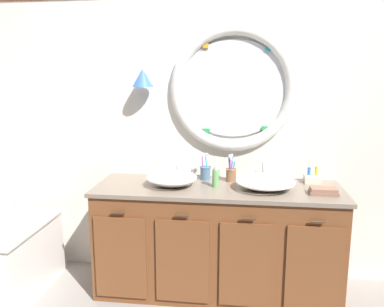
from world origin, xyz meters
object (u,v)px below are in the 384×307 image
at_px(toothbrush_holder_right, 231,174).
at_px(folded_hand_towel, 324,191).
at_px(sink_basin_left, 172,178).
at_px(toiletry_basket, 312,178).
at_px(toothbrush_holder_left, 205,172).
at_px(soap_dispenser, 216,178).
at_px(sink_basin_right, 265,182).

height_order(toothbrush_holder_right, folded_hand_towel, toothbrush_holder_right).
distance_m(sink_basin_left, toothbrush_holder_right, 0.48).
bearing_deg(toiletry_basket, toothbrush_holder_left, -178.96).
distance_m(toothbrush_holder_right, soap_dispenser, 0.21).
bearing_deg(sink_basin_right, soap_dispenser, 177.31).
bearing_deg(toothbrush_holder_right, folded_hand_towel, -21.95).
height_order(sink_basin_left, toothbrush_holder_left, toothbrush_holder_left).
bearing_deg(toothbrush_holder_right, toiletry_basket, 3.64).
xyz_separation_m(sink_basin_right, toiletry_basket, (0.38, 0.23, -0.02)).
xyz_separation_m(sink_basin_right, folded_hand_towel, (0.41, -0.08, -0.03)).
xyz_separation_m(toothbrush_holder_left, toothbrush_holder_right, (0.21, -0.03, 0.00)).
xyz_separation_m(sink_basin_right, soap_dispenser, (-0.37, 0.02, 0.01)).
xyz_separation_m(toothbrush_holder_left, toiletry_basket, (0.84, 0.02, -0.02)).
xyz_separation_m(sink_basin_left, folded_hand_towel, (1.11, -0.08, -0.04)).
xyz_separation_m(sink_basin_left, soap_dispenser, (0.33, 0.02, 0.01)).
distance_m(toothbrush_holder_left, toothbrush_holder_right, 0.21).
bearing_deg(folded_hand_towel, sink_basin_right, 169.35).
height_order(sink_basin_left, toiletry_basket, toiletry_basket).
relative_size(sink_basin_left, toothbrush_holder_left, 1.77).
height_order(sink_basin_right, toothbrush_holder_left, toothbrush_holder_left).
bearing_deg(soap_dispenser, toothbrush_holder_left, 115.94).
height_order(toothbrush_holder_right, soap_dispenser, toothbrush_holder_right).
height_order(toothbrush_holder_right, toiletry_basket, toothbrush_holder_right).
relative_size(toothbrush_holder_left, soap_dispenser, 1.36).
relative_size(sink_basin_right, toiletry_basket, 3.36).
distance_m(sink_basin_right, toothbrush_holder_left, 0.51).
distance_m(sink_basin_left, soap_dispenser, 0.33).
bearing_deg(toothbrush_holder_left, toiletry_basket, 1.04).
bearing_deg(sink_basin_left, toothbrush_holder_right, 23.30).
xyz_separation_m(sink_basin_right, toothbrush_holder_left, (-0.47, 0.22, 0.00)).
xyz_separation_m(sink_basin_right, toothbrush_holder_right, (-0.26, 0.19, 0.00)).
bearing_deg(sink_basin_right, toiletry_basket, 31.53).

